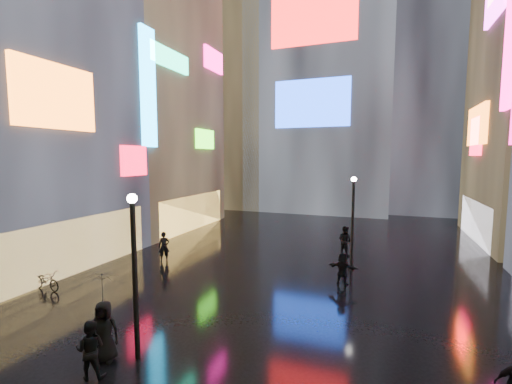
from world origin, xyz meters
The scene contains 15 objects.
ground centered at (0.00, 20.00, 0.00)m, with size 140.00×140.00×0.00m, color black.
building_left_mid centered at (-15.98, 14.01, 11.97)m, with size 10.28×12.70×24.00m.
building_left_far centered at (-15.98, 26.00, 10.98)m, with size 10.28×12.00×22.00m.
tower_main centered at (-3.00, 43.97, 21.01)m, with size 16.00×14.20×42.00m.
tower_flank_right centered at (9.00, 46.00, 17.00)m, with size 12.00×12.00×34.00m, color black.
tower_flank_left centered at (-14.00, 42.00, 13.00)m, with size 10.00×10.00×26.00m, color black.
lamp_near centered at (-2.62, 8.41, 2.94)m, with size 0.30×0.30×5.20m.
lamp_far centered at (2.85, 20.08, 2.94)m, with size 0.30×0.30×5.20m.
pedestrian_1 centered at (-3.24, 7.19, 0.84)m, with size 0.82×0.64×1.68m, color black.
pedestrian_4 centered at (-3.48, 7.97, 0.95)m, with size 0.92×0.60×1.89m, color black.
pedestrian_5 centered at (2.67, 17.07, 0.79)m, with size 1.47×0.47×1.59m, color black.
pedestrian_6 centered at (-7.87, 17.18, 0.90)m, with size 0.66×0.43×1.80m, color black.
pedestrian_7 centered at (2.22, 22.38, 0.95)m, with size 0.92×0.72×1.89m, color black.
umbrella_2 centered at (-3.48, 7.97, 2.36)m, with size 1.02×1.04×0.93m, color black.
bicycle centered at (-10.44, 11.44, 0.46)m, with size 0.61×1.76×0.92m, color black.
Camera 1 is at (4.41, 0.21, 6.28)m, focal length 24.00 mm.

